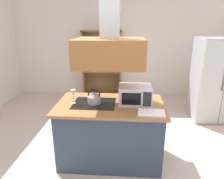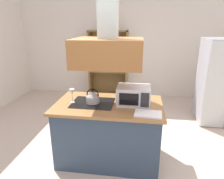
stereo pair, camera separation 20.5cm
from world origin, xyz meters
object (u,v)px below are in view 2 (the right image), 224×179
(kettle, at_px, (93,97))
(microwave, at_px, (133,95))
(dish_cabinet, at_px, (108,68))
(refrigerator, at_px, (224,82))
(wine_glass_on_counter, at_px, (72,93))
(cutting_board, at_px, (148,114))

(kettle, xyz_separation_m, microwave, (0.58, 0.04, 0.04))
(dish_cabinet, xyz_separation_m, kettle, (0.22, -2.81, 0.19))
(dish_cabinet, relative_size, kettle, 8.53)
(refrigerator, xyz_separation_m, kettle, (-2.34, -1.58, 0.13))
(refrigerator, bearing_deg, wine_glass_on_counter, -148.77)
(dish_cabinet, distance_m, cutting_board, 3.26)
(refrigerator, distance_m, cutting_board, 2.43)
(cutting_board, bearing_deg, refrigerator, 49.97)
(dish_cabinet, xyz_separation_m, cutting_board, (1.00, -3.10, 0.10))
(kettle, height_order, microwave, microwave)
(cutting_board, distance_m, microwave, 0.41)
(kettle, relative_size, microwave, 0.46)
(dish_cabinet, bearing_deg, refrigerator, -25.76)
(refrigerator, relative_size, microwave, 3.74)
(dish_cabinet, bearing_deg, cutting_board, -72.14)
(kettle, distance_m, wine_glass_on_counter, 0.30)
(microwave, bearing_deg, kettle, -175.57)
(refrigerator, relative_size, kettle, 8.08)
(microwave, bearing_deg, cutting_board, -58.84)
(wine_glass_on_counter, bearing_deg, refrigerator, 31.23)
(microwave, distance_m, wine_glass_on_counter, 0.88)
(refrigerator, distance_m, microwave, 2.34)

